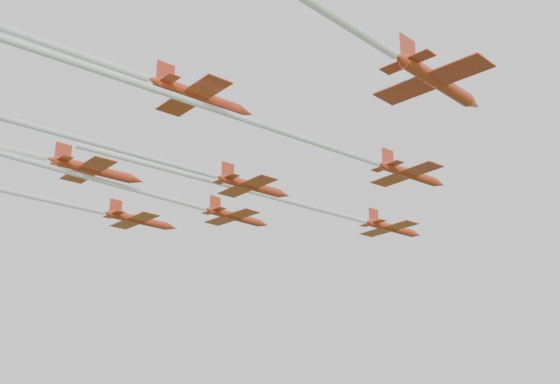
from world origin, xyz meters
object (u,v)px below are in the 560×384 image
at_px(jet_row3_left, 42,199).
at_px(jet_row4_right, 37,40).
at_px(jet_row2_right, 310,141).
at_px(jet_row3_right, 368,38).
at_px(jet_lead, 329,212).
at_px(jet_row3_mid, 133,154).
at_px(jet_row2_left, 109,183).

distance_m(jet_row3_left, jet_row4_right, 36.22).
relative_size(jet_row2_right, jet_row3_right, 1.12).
distance_m(jet_lead, jet_row4_right, 45.72).
xyz_separation_m(jet_lead, jet_row3_mid, (-8.60, -27.63, -0.58)).
distance_m(jet_lead, jet_row2_right, 23.74).
bearing_deg(jet_row4_right, jet_row2_right, 87.53).
bearing_deg(jet_row3_right, jet_row3_left, 179.33).
bearing_deg(jet_lead, jet_row4_right, -70.96).
bearing_deg(jet_row2_right, jet_row2_left, -161.38).
distance_m(jet_lead, jet_row3_mid, 28.95).
bearing_deg(jet_row3_mid, jet_row3_right, 8.10).
distance_m(jet_row2_left, jet_row2_right, 25.91).
bearing_deg(jet_row2_left, jet_row3_mid, -20.17).
bearing_deg(jet_row3_mid, jet_row4_right, -50.48).
bearing_deg(jet_lead, jet_row3_mid, -84.41).
height_order(jet_row2_right, jet_row4_right, jet_row4_right).
xyz_separation_m(jet_row3_left, jet_row4_right, (25.43, -25.78, 0.56)).
relative_size(jet_lead, jet_row3_mid, 0.90).
bearing_deg(jet_row3_right, jet_lead, 134.49).
xyz_separation_m(jet_row2_left, jet_row3_mid, (9.36, -7.44, -0.93)).
xyz_separation_m(jet_row2_left, jet_row2_right, (25.81, -2.20, -0.83)).
xyz_separation_m(jet_lead, jet_row4_right, (-3.06, -45.61, 0.75)).
bearing_deg(jet_row4_right, jet_row3_left, 157.30).
relative_size(jet_lead, jet_row2_left, 0.74).
xyz_separation_m(jet_row2_right, jet_row4_right, (-10.90, -23.22, 1.23)).
relative_size(jet_lead, jet_row3_left, 0.91).
relative_size(jet_row3_left, jet_row3_mid, 0.99).
bearing_deg(jet_row4_right, jet_lead, 108.85).
relative_size(jet_row2_right, jet_row3_mid, 0.98).
bearing_deg(jet_row2_right, jet_row3_right, -26.01).
height_order(jet_row2_left, jet_row2_right, jet_row2_left).
distance_m(jet_lead, jet_row2_left, 27.03).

